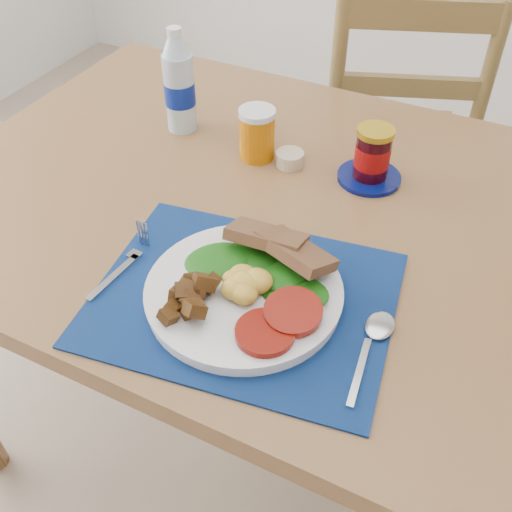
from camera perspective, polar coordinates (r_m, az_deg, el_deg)
The scene contains 11 objects.
ground at distance 1.54m, azimuth 0.25°, elevation -22.77°, with size 4.00×4.00×0.00m, color gray.
table at distance 1.10m, azimuth 4.96°, elevation 0.94°, with size 1.40×0.90×0.75m.
chair_far at distance 1.74m, azimuth 13.32°, elevation 12.94°, with size 0.53×0.52×1.13m.
placemat at distance 0.89m, azimuth -1.15°, elevation -4.04°, with size 0.43×0.34×0.00m, color black.
breakfast_plate at distance 0.87m, azimuth -1.63°, elevation -3.11°, with size 0.29×0.29×0.07m.
fork at distance 0.96m, azimuth -12.19°, elevation -0.62°, with size 0.02×0.16×0.00m.
spoon at distance 0.84m, azimuth 11.12°, elevation -7.90°, with size 0.04×0.17×0.00m.
water_bottle at distance 1.24m, azimuth -7.33°, elevation 15.73°, with size 0.06×0.06×0.21m.
juice_glass at distance 1.16m, azimuth 0.09°, elevation 11.44°, with size 0.07×0.07×0.09m, color #BF6405.
ramekin at distance 1.16m, azimuth 3.23°, elevation 9.24°, with size 0.05×0.05×0.03m, color #C5AF90.
jam_on_saucer at distance 1.11m, azimuth 10.99°, elevation 9.17°, with size 0.12×0.12×0.11m.
Camera 1 is at (0.28, -0.58, 1.40)m, focal length 42.00 mm.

